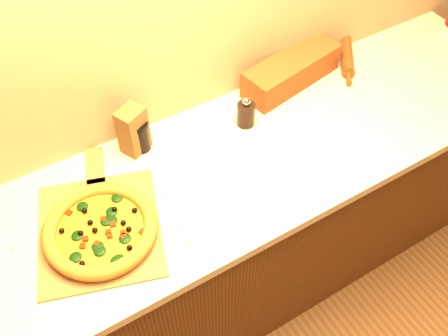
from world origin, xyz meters
TOP-DOWN VIEW (x-y plane):
  - cabinet at (0.00, 1.43)m, footprint 2.80×0.65m
  - countertop at (0.00, 1.43)m, footprint 2.84×0.68m
  - pizza_peel at (-0.42, 1.41)m, footprint 0.50×0.62m
  - pizza at (-0.43, 1.38)m, footprint 0.36×0.36m
  - bottle_cap at (-0.39, 1.26)m, footprint 0.04×0.04m
  - pepper_grinder at (0.23, 1.57)m, footprint 0.07×0.07m
  - rolling_pin at (0.82, 1.68)m, footprint 0.25×0.33m
  - bread_bag at (0.52, 1.68)m, footprint 0.46×0.22m
  - paper_bag at (-0.18, 1.67)m, footprint 0.12×0.11m
  - dark_jar at (-0.16, 1.66)m, footprint 0.08×0.08m

SIDE VIEW (x-z plane):
  - cabinet at x=0.00m, z-range 0.00..0.86m
  - countertop at x=0.00m, z-range 0.86..0.90m
  - bottle_cap at x=-0.39m, z-range 0.90..0.91m
  - pizza_peel at x=-0.42m, z-range 0.90..0.91m
  - rolling_pin at x=0.82m, z-range 0.90..0.95m
  - pizza at x=-0.43m, z-range 0.91..0.96m
  - pepper_grinder at x=0.23m, z-range 0.89..1.02m
  - bread_bag at x=0.52m, z-range 0.90..1.02m
  - dark_jar at x=-0.16m, z-range 0.90..1.03m
  - paper_bag at x=-0.18m, z-range 0.90..1.09m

